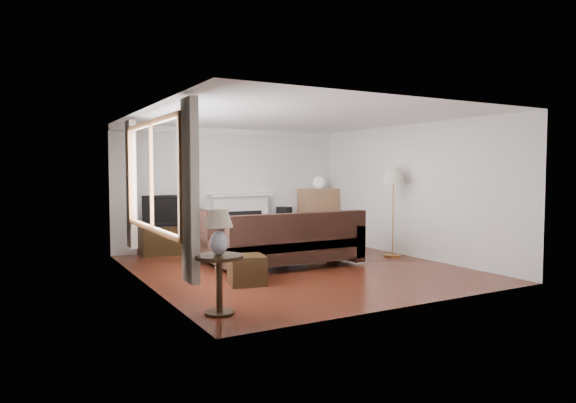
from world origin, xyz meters
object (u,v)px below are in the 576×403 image
sectional_sofa (288,241)px  floor_lamp (393,212)px  bookshelf (318,215)px  side_table (219,285)px  tv_stand (169,240)px  coffee_table (266,243)px

sectional_sofa → floor_lamp: bearing=-0.1°
bookshelf → floor_lamp: size_ratio=0.72×
sectional_sofa → side_table: bearing=-134.6°
floor_lamp → tv_stand: bearing=147.3°
tv_stand → bookshelf: bearing=0.7°
tv_stand → sectional_sofa: 2.71m
floor_lamp → side_table: (-4.33, -2.09, -0.51)m
tv_stand → side_table: (-0.69, -4.43, 0.06)m
floor_lamp → side_table: 4.84m
coffee_table → side_table: 4.17m
coffee_table → side_table: (-2.34, -3.46, 0.12)m
tv_stand → coffee_table: (1.65, -0.97, -0.06)m
sectional_sofa → tv_stand: bearing=120.5°
tv_stand → sectional_sofa: sectional_sofa is taller
coffee_table → floor_lamp: (2.00, -1.36, 0.63)m
coffee_table → floor_lamp: size_ratio=0.65×
side_table → bookshelf: bearing=46.9°
side_table → coffee_table: bearing=55.9°
coffee_table → tv_stand: bearing=159.0°
sectional_sofa → side_table: size_ratio=4.04×
bookshelf → side_table: bearing=-133.1°
bookshelf → floor_lamp: floor_lamp is taller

